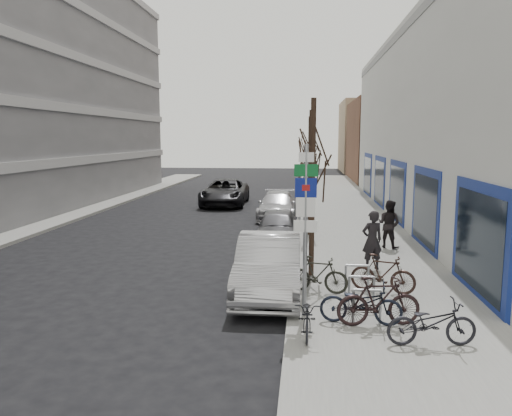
% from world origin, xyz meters
% --- Properties ---
extents(ground, '(120.00, 120.00, 0.00)m').
position_xyz_m(ground, '(0.00, 0.00, 0.00)').
color(ground, black).
rests_on(ground, ground).
extents(sidewalk_east, '(5.00, 70.00, 0.15)m').
position_xyz_m(sidewalk_east, '(4.50, 10.00, 0.07)').
color(sidewalk_east, slate).
rests_on(sidewalk_east, ground).
extents(sidewalk_west, '(3.00, 70.00, 0.15)m').
position_xyz_m(sidewalk_west, '(-11.00, 10.00, 0.07)').
color(sidewalk_west, slate).
rests_on(sidewalk_west, ground).
extents(brick_building_far, '(12.00, 14.00, 8.00)m').
position_xyz_m(brick_building_far, '(13.00, 40.00, 4.00)').
color(brick_building_far, brown).
rests_on(brick_building_far, ground).
extents(tan_building_far, '(13.00, 12.00, 9.00)m').
position_xyz_m(tan_building_far, '(13.50, 55.00, 4.50)').
color(tan_building_far, '#937A5B').
rests_on(tan_building_far, ground).
extents(highway_sign_pole, '(0.55, 0.10, 4.20)m').
position_xyz_m(highway_sign_pole, '(2.40, -0.01, 2.46)').
color(highway_sign_pole, gray).
rests_on(highway_sign_pole, ground).
extents(bike_rack, '(0.66, 2.26, 0.83)m').
position_xyz_m(bike_rack, '(3.80, 0.60, 0.66)').
color(bike_rack, gray).
rests_on(bike_rack, sidewalk_east).
extents(tree_near, '(1.80, 1.80, 5.50)m').
position_xyz_m(tree_near, '(2.60, 3.50, 4.10)').
color(tree_near, black).
rests_on(tree_near, ground).
extents(tree_mid, '(1.80, 1.80, 5.50)m').
position_xyz_m(tree_mid, '(2.60, 10.00, 4.10)').
color(tree_mid, black).
rests_on(tree_mid, ground).
extents(tree_far, '(1.80, 1.80, 5.50)m').
position_xyz_m(tree_far, '(2.60, 16.50, 4.10)').
color(tree_far, black).
rests_on(tree_far, ground).
extents(meter_front, '(0.10, 0.08, 1.27)m').
position_xyz_m(meter_front, '(2.15, 3.00, 0.92)').
color(meter_front, gray).
rests_on(meter_front, sidewalk_east).
extents(meter_mid, '(0.10, 0.08, 1.27)m').
position_xyz_m(meter_mid, '(2.15, 8.50, 0.92)').
color(meter_mid, gray).
rests_on(meter_mid, sidewalk_east).
extents(meter_back, '(0.10, 0.08, 1.27)m').
position_xyz_m(meter_back, '(2.15, 14.00, 0.92)').
color(meter_back, gray).
rests_on(meter_back, sidewalk_east).
extents(bike_near_left, '(0.47, 1.54, 0.94)m').
position_xyz_m(bike_near_left, '(2.47, -1.23, 0.62)').
color(bike_near_left, black).
rests_on(bike_near_left, sidewalk_east).
extents(bike_near_right, '(1.98, 0.86, 1.16)m').
position_xyz_m(bike_near_right, '(4.05, -0.56, 0.73)').
color(bike_near_right, black).
rests_on(bike_near_right, sidewalk_east).
extents(bike_mid_curb, '(1.90, 0.76, 1.13)m').
position_xyz_m(bike_mid_curb, '(3.67, -0.47, 0.71)').
color(bike_mid_curb, black).
rests_on(bike_mid_curb, sidewalk_east).
extents(bike_mid_inner, '(1.76, 0.86, 1.03)m').
position_xyz_m(bike_mid_inner, '(2.75, 1.77, 0.66)').
color(bike_mid_inner, black).
rests_on(bike_mid_inner, sidewalk_east).
extents(bike_far_curb, '(1.86, 0.73, 1.11)m').
position_xyz_m(bike_far_curb, '(4.97, -1.53, 0.70)').
color(bike_far_curb, black).
rests_on(bike_far_curb, sidewalk_east).
extents(bike_far_inner, '(1.85, 1.06, 1.08)m').
position_xyz_m(bike_far_inner, '(4.52, 1.95, 0.69)').
color(bike_far_inner, black).
rests_on(bike_far_inner, sidewalk_east).
extents(parked_car_front, '(1.85, 5.00, 1.63)m').
position_xyz_m(parked_car_front, '(1.40, 1.99, 0.82)').
color(parked_car_front, '#ABABB0').
rests_on(parked_car_front, ground).
extents(parked_car_mid, '(1.69, 4.15, 1.41)m').
position_xyz_m(parked_car_mid, '(1.27, 8.75, 0.70)').
color(parked_car_mid, '#49484D').
rests_on(parked_car_mid, ground).
extents(parked_car_back, '(2.02, 4.89, 1.42)m').
position_xyz_m(parked_car_back, '(0.90, 15.18, 0.71)').
color(parked_car_back, '#A2A2A7').
rests_on(parked_car_back, ground).
extents(lane_car, '(2.91, 6.05, 1.66)m').
position_xyz_m(lane_car, '(-2.79, 20.32, 0.83)').
color(lane_car, black).
rests_on(lane_car, ground).
extents(pedestrian_near, '(0.80, 0.65, 1.90)m').
position_xyz_m(pedestrian_near, '(4.53, 4.38, 1.10)').
color(pedestrian_near, black).
rests_on(pedestrian_near, sidewalk_east).
extents(pedestrian_far, '(0.83, 0.78, 1.86)m').
position_xyz_m(pedestrian_far, '(5.60, 7.72, 1.08)').
color(pedestrian_far, black).
rests_on(pedestrian_far, sidewalk_east).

